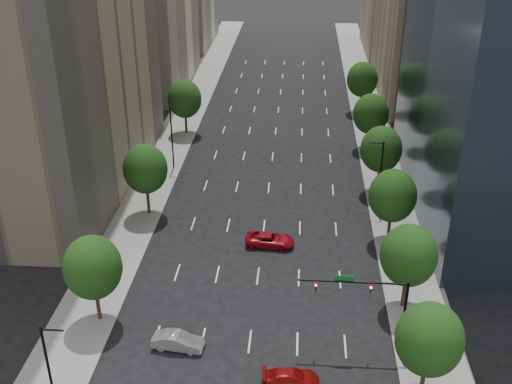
% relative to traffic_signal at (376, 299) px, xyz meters
% --- Properties ---
extents(sidewalk_left, '(6.00, 200.00, 0.15)m').
position_rel_traffic_signal_xyz_m(sidewalk_left, '(-26.03, 30.00, -5.10)').
color(sidewalk_left, slate).
rests_on(sidewalk_left, ground).
extents(sidewalk_right, '(6.00, 200.00, 0.15)m').
position_rel_traffic_signal_xyz_m(sidewalk_right, '(4.97, 30.00, -5.10)').
color(sidewalk_right, slate).
rests_on(sidewalk_right, ground).
extents(filler_left, '(14.00, 26.00, 18.00)m').
position_rel_traffic_signal_xyz_m(filler_left, '(-35.53, 106.00, 3.83)').
color(filler_left, beige).
rests_on(filler_left, ground).
extents(parking_tan_right, '(14.00, 30.00, 30.00)m').
position_rel_traffic_signal_xyz_m(parking_tan_right, '(14.47, 70.00, 9.83)').
color(parking_tan_right, '#8C7759').
rests_on(parking_tan_right, ground).
extents(filler_right, '(14.00, 26.00, 16.00)m').
position_rel_traffic_signal_xyz_m(filler_right, '(14.47, 103.00, 2.83)').
color(filler_right, '#8C7759').
rests_on(filler_right, ground).
extents(tree_right_0, '(5.20, 5.20, 8.39)m').
position_rel_traffic_signal_xyz_m(tree_right_0, '(3.47, -5.00, 0.22)').
color(tree_right_0, '#382316').
rests_on(tree_right_0, ground).
extents(tree_right_1, '(5.20, 5.20, 8.75)m').
position_rel_traffic_signal_xyz_m(tree_right_1, '(3.47, 6.00, 0.58)').
color(tree_right_1, '#382316').
rests_on(tree_right_1, ground).
extents(tree_right_2, '(5.20, 5.20, 8.61)m').
position_rel_traffic_signal_xyz_m(tree_right_2, '(3.47, 18.00, 0.43)').
color(tree_right_2, '#382316').
rests_on(tree_right_2, ground).
extents(tree_right_3, '(5.20, 5.20, 8.89)m').
position_rel_traffic_signal_xyz_m(tree_right_3, '(3.47, 30.00, 0.72)').
color(tree_right_3, '#382316').
rests_on(tree_right_3, ground).
extents(tree_right_4, '(5.20, 5.20, 8.46)m').
position_rel_traffic_signal_xyz_m(tree_right_4, '(3.47, 44.00, 0.29)').
color(tree_right_4, '#382316').
rests_on(tree_right_4, ground).
extents(tree_right_5, '(5.20, 5.20, 8.75)m').
position_rel_traffic_signal_xyz_m(tree_right_5, '(3.47, 60.00, 0.58)').
color(tree_right_5, '#382316').
rests_on(tree_right_5, ground).
extents(tree_left_0, '(5.20, 5.20, 8.75)m').
position_rel_traffic_signal_xyz_m(tree_left_0, '(-24.53, 2.00, 0.58)').
color(tree_left_0, '#382316').
rests_on(tree_left_0, ground).
extents(tree_left_1, '(5.20, 5.20, 8.97)m').
position_rel_traffic_signal_xyz_m(tree_left_1, '(-24.53, 22.00, 0.79)').
color(tree_left_1, '#382316').
rests_on(tree_left_1, ground).
extents(tree_left_2, '(5.20, 5.20, 8.68)m').
position_rel_traffic_signal_xyz_m(tree_left_2, '(-24.53, 48.00, 0.50)').
color(tree_left_2, '#382316').
rests_on(tree_left_2, ground).
extents(streetlight_rn, '(1.70, 0.20, 9.00)m').
position_rel_traffic_signal_xyz_m(streetlight_rn, '(2.91, 25.00, -0.33)').
color(streetlight_rn, black).
rests_on(streetlight_rn, ground).
extents(streetlight_ls, '(1.70, 0.20, 9.00)m').
position_rel_traffic_signal_xyz_m(streetlight_ls, '(-23.96, -10.00, -0.33)').
color(streetlight_ls, black).
rests_on(streetlight_ls, ground).
extents(streetlight_ln, '(1.70, 0.20, 9.00)m').
position_rel_traffic_signal_xyz_m(streetlight_ln, '(-23.96, 35.00, -0.33)').
color(streetlight_ln, black).
rests_on(streetlight_ln, ground).
extents(traffic_signal, '(9.12, 0.40, 7.38)m').
position_rel_traffic_signal_xyz_m(traffic_signal, '(0.00, 0.00, 0.00)').
color(traffic_signal, black).
rests_on(traffic_signal, ground).
extents(car_red_near, '(4.76, 2.32, 1.33)m').
position_rel_traffic_signal_xyz_m(car_red_near, '(-6.82, -4.82, -4.51)').
color(car_red_near, maroon).
rests_on(car_red_near, ground).
extents(car_silver, '(4.64, 2.03, 1.48)m').
position_rel_traffic_signal_xyz_m(car_silver, '(-16.62, -1.28, -4.43)').
color(car_silver, '#9B9CA0').
rests_on(car_silver, ground).
extents(car_red_far, '(5.49, 2.79, 1.49)m').
position_rel_traffic_signal_xyz_m(car_red_far, '(-9.64, 15.90, -4.43)').
color(car_red_far, maroon).
rests_on(car_red_far, ground).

